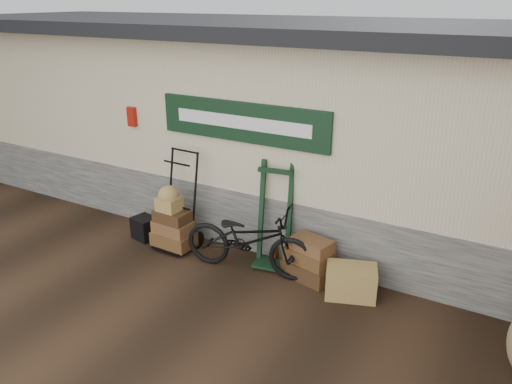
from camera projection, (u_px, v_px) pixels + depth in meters
ground at (225, 285)px, 6.57m from camera, size 80.00×80.00×0.00m
station_building at (313, 122)px, 8.19m from camera, size 14.40×4.10×3.20m
porter_trolley at (179, 199)px, 7.36m from camera, size 0.77×0.59×1.50m
green_barrow at (274, 215)px, 6.86m from camera, size 0.60×0.53×1.47m
suitcase_stack at (309, 258)px, 6.65m from camera, size 0.74×0.56×0.59m
wicker_hamper at (351, 281)px, 6.26m from camera, size 0.72×0.59×0.41m
black_trunk at (145, 228)px, 7.78m from camera, size 0.41×0.37×0.35m
bicycle at (249, 236)px, 6.71m from camera, size 0.91×1.93×1.08m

